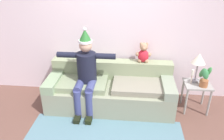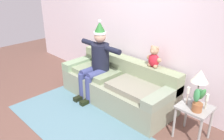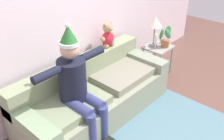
{
  "view_description": "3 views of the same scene",
  "coord_description": "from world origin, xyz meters",
  "views": [
    {
      "loc": [
        0.37,
        -2.54,
        2.48
      ],
      "look_at": [
        0.04,
        0.93,
        0.77
      ],
      "focal_mm": 35.83,
      "sensor_mm": 36.0,
      "label": 1
    },
    {
      "loc": [
        2.69,
        -1.8,
        2.32
      ],
      "look_at": [
        0.05,
        0.81,
        0.71
      ],
      "focal_mm": 36.77,
      "sensor_mm": 36.0,
      "label": 2
    },
    {
      "loc": [
        -2.06,
        -1.17,
        2.46
      ],
      "look_at": [
        0.12,
        0.8,
        0.76
      ],
      "focal_mm": 41.95,
      "sensor_mm": 36.0,
      "label": 3
    }
  ],
  "objects": [
    {
      "name": "teddy_bear",
      "position": [
        0.58,
        1.3,
        0.95
      ],
      "size": [
        0.29,
        0.17,
        0.38
      ],
      "color": "red",
      "rests_on": "couch"
    },
    {
      "name": "person_seated",
      "position": [
        -0.41,
        0.86,
        0.76
      ],
      "size": [
        1.02,
        0.77,
        1.51
      ],
      "color": "black",
      "rests_on": "ground_plane"
    },
    {
      "name": "table_lamp",
      "position": [
        1.51,
        1.08,
        0.96
      ],
      "size": [
        0.24,
        0.24,
        0.53
      ],
      "color": "gray",
      "rests_on": "side_table"
    },
    {
      "name": "potted_plant",
      "position": [
        1.61,
        0.91,
        0.71
      ],
      "size": [
        0.21,
        0.24,
        0.38
      ],
      "color": "#9D5D36",
      "rests_on": "side_table"
    },
    {
      "name": "couch",
      "position": [
        0.0,
        1.02,
        0.31
      ],
      "size": [
        2.28,
        0.89,
        0.78
      ],
      "color": "gray",
      "rests_on": "ground_plane"
    },
    {
      "name": "side_table",
      "position": [
        1.54,
        1.0,
        0.44
      ],
      "size": [
        0.45,
        0.41,
        0.54
      ],
      "color": "#999A96",
      "rests_on": "ground_plane"
    },
    {
      "name": "candle_tall",
      "position": [
        1.42,
        0.98,
        0.72
      ],
      "size": [
        0.04,
        0.04,
        0.27
      ],
      "color": "beige",
      "rests_on": "side_table"
    },
    {
      "name": "back_wall",
      "position": [
        0.0,
        1.55,
        1.35
      ],
      "size": [
        7.0,
        0.1,
        2.7
      ],
      "primitive_type": "cube",
      "color": "silver",
      "rests_on": "ground_plane"
    },
    {
      "name": "candle_short",
      "position": [
        1.67,
        1.04,
        0.69
      ],
      "size": [
        0.04,
        0.04,
        0.23
      ],
      "color": "beige",
      "rests_on": "side_table"
    }
  ]
}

